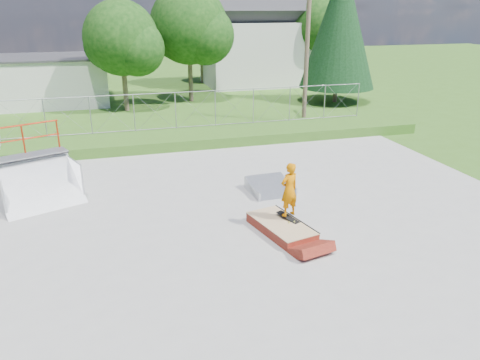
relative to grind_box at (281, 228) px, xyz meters
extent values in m
plane|color=#38601B|center=(-1.29, 0.73, -0.17)|extent=(120.00, 120.00, 0.00)
cube|color=#979794|center=(-1.29, 0.73, -0.15)|extent=(20.00, 16.00, 0.04)
cube|color=#38601B|center=(-1.29, 10.23, 0.08)|extent=(24.00, 3.00, 0.50)
cube|color=maroon|center=(0.00, 0.00, -0.01)|extent=(1.53, 2.40, 0.31)
cube|color=tan|center=(0.00, 0.00, 0.15)|extent=(1.55, 2.42, 0.02)
cube|color=black|center=(0.28, 0.17, 0.21)|extent=(0.53, 0.81, 0.13)
imported|color=#CD6D00|center=(0.28, 0.17, 1.01)|extent=(0.68, 0.55, 1.61)
cube|color=beige|center=(-9.29, 22.73, 1.33)|extent=(10.00, 6.00, 3.00)
cube|color=beige|center=(7.71, 26.73, 2.33)|extent=(8.00, 6.00, 5.00)
cube|color=#323237|center=(7.71, 26.73, 5.73)|extent=(8.40, 6.08, 6.08)
cylinder|color=brown|center=(6.21, 12.73, 3.83)|extent=(0.24, 0.24, 8.00)
cylinder|color=brown|center=(-3.29, 18.73, 1.06)|extent=(0.30, 0.30, 2.45)
sphere|color=#0E340E|center=(-3.29, 18.73, 4.24)|extent=(4.48, 4.48, 4.48)
sphere|color=#0E340E|center=(-2.45, 18.17, 3.68)|extent=(3.36, 3.36, 3.36)
cylinder|color=brown|center=(1.21, 20.73, 1.23)|extent=(0.30, 0.30, 2.80)
sphere|color=#0E340E|center=(1.21, 20.73, 4.87)|extent=(5.12, 5.12, 5.12)
sphere|color=#0E340E|center=(2.17, 20.09, 4.23)|extent=(3.84, 3.84, 3.84)
cylinder|color=brown|center=(12.71, 24.73, 1.15)|extent=(0.30, 0.30, 2.62)
sphere|color=#0E340E|center=(12.71, 24.73, 4.56)|extent=(4.80, 4.80, 4.80)
sphere|color=#0E340E|center=(13.61, 24.13, 3.96)|extent=(3.60, 3.60, 3.60)
cylinder|color=brown|center=(3.71, 28.73, 0.88)|extent=(0.30, 0.30, 2.10)
sphere|color=#0E340E|center=(3.71, 28.73, 3.61)|extent=(3.84, 3.84, 3.84)
sphere|color=#0E340E|center=(4.43, 28.25, 3.13)|extent=(2.88, 2.88, 2.88)
cylinder|color=brown|center=(10.71, 17.73, 0.43)|extent=(0.28, 0.28, 1.20)
cone|color=black|center=(10.71, 17.73, 4.88)|extent=(5.04, 5.04, 8.10)
camera|label=1|loc=(-4.54, -11.41, 6.01)|focal=35.00mm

